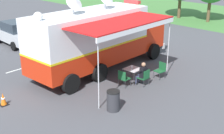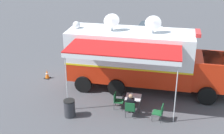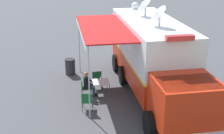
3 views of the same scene
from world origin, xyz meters
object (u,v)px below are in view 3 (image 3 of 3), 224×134
Objects in this scene: folding_chair_at_table at (84,86)px; traffic_cone at (127,51)px; folding_chair_spare_by_truck at (87,100)px; trash_bin at (70,67)px; folding_table at (101,83)px; water_bottle at (101,79)px; folding_chair_beside_table at (97,79)px; seated_responder at (88,83)px; command_truck at (153,56)px.

folding_chair_at_table reaches higher than traffic_cone.
trash_bin is (0.78, -4.44, -0.06)m from folding_chair_spare_by_truck.
folding_chair_spare_by_truck reaches higher than traffic_cone.
folding_table is 0.19m from water_bottle.
traffic_cone is (-2.29, -6.01, -0.55)m from water_bottle.
trash_bin is at bearing -80.05° from folding_chair_spare_by_truck.
trash_bin is (1.51, -2.88, -0.38)m from water_bottle.
seated_responder reaches higher than folding_chair_beside_table.
seated_responder is at bearing -176.92° from folding_chair_at_table.
water_bottle is 0.18× the size of seated_responder.
command_truck is at bearing 143.80° from trash_bin.
water_bottle reaches higher than trash_bin.
command_truck is at bearing -155.92° from folding_chair_spare_by_truck.
command_truck is 16.56× the size of traffic_cone.
command_truck is 3.15m from folding_chair_beside_table.
traffic_cone is at bearing -110.61° from folding_table.
folding_chair_at_table is 0.96× the size of trash_bin.
seated_responder is 1.37× the size of trash_bin.
folding_table is (2.56, 0.00, -1.27)m from command_truck.
water_bottle is at bearing 69.15° from traffic_cone.
folding_chair_at_table is 1.47m from folding_chair_spare_by_truck.
folding_chair_spare_by_truck is at bearing 68.25° from traffic_cone.
water_bottle reaches higher than folding_chair_spare_by_truck.
traffic_cone is (-3.10, -6.11, -0.23)m from folding_chair_at_table.
folding_chair_at_table is 0.23m from seated_responder.
folding_table reaches higher than traffic_cone.
folding_chair_beside_table is 1.00× the size of folding_chair_spare_by_truck.
folding_chair_spare_by_truck reaches higher than folding_table.
trash_bin is at bearing -63.17° from folding_table.
seated_responder is at bearing 8.18° from water_bottle.
folding_chair_beside_table is 0.70× the size of seated_responder.
command_truck is 11.04× the size of folding_chair_beside_table.
water_bottle reaches higher than folding_chair_at_table.
folding_chair_spare_by_truck is (0.61, 2.32, 0.00)m from folding_chair_beside_table.
water_bottle is 0.26× the size of folding_chair_at_table.
folding_chair_spare_by_truck is 0.70× the size of seated_responder.
seated_responder is (0.50, 0.84, 0.14)m from folding_chair_beside_table.
folding_table is 0.61m from seated_responder.
folding_table is 0.67× the size of seated_responder.
command_truck is 11.04× the size of folding_chair_at_table.
folding_chair_spare_by_truck is (0.73, 1.56, -0.32)m from water_bottle.
folding_table is 1.45× the size of traffic_cone.
water_bottle reaches higher than folding_table.
folding_chair_at_table and folding_chair_beside_table have the same top height.
trash_bin reaches higher than folding_table.
folding_chair_beside_table and folding_chair_spare_by_truck have the same top height.
command_truck is 11.04× the size of folding_chair_spare_by_truck.
water_bottle is at bearing -171.82° from seated_responder.
folding_chair_beside_table is at bearing 123.22° from trash_bin.
folding_chair_spare_by_truck is 1.48m from seated_responder.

